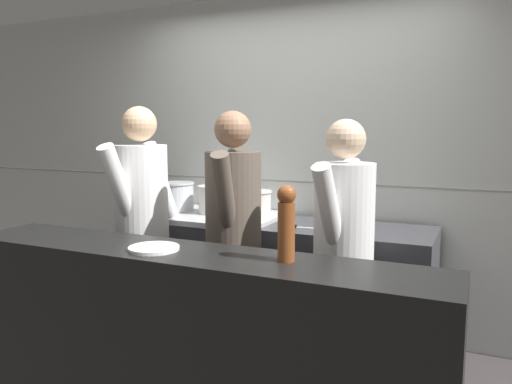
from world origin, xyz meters
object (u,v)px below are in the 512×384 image
(stock_pot, at_px, (177,196))
(pepper_mill, at_px, (286,222))
(chefs_knife, at_px, (300,227))
(plated_dish_main, at_px, (154,248))
(chef_head_cook, at_px, (142,222))
(chef_sous, at_px, (233,233))
(sauce_pot, at_px, (214,199))
(oven_range, at_px, (212,271))
(chef_line, at_px, (343,251))
(braising_pot, at_px, (254,202))
(mixing_bowl_steel, at_px, (335,219))

(stock_pot, relative_size, pepper_mill, 0.80)
(chefs_knife, distance_m, plated_dish_main, 1.22)
(plated_dish_main, distance_m, pepper_mill, 0.70)
(stock_pot, relative_size, chef_head_cook, 0.16)
(plated_dish_main, xyz_separation_m, chef_sous, (0.11, 0.65, -0.04))
(pepper_mill, relative_size, chef_head_cook, 0.21)
(sauce_pot, relative_size, pepper_mill, 0.70)
(oven_range, height_order, chef_line, chef_line)
(braising_pot, relative_size, mixing_bowl_steel, 1.11)
(mixing_bowl_steel, height_order, chef_sous, chef_sous)
(stock_pot, height_order, chefs_knife, stock_pot)
(oven_range, height_order, plated_dish_main, plated_dish_main)
(braising_pot, distance_m, plated_dish_main, 1.35)
(mixing_bowl_steel, distance_m, pepper_mill, 1.29)
(mixing_bowl_steel, xyz_separation_m, chefs_knife, (-0.19, -0.18, -0.04))
(plated_dish_main, height_order, chef_head_cook, chef_head_cook)
(oven_range, xyz_separation_m, sauce_pot, (0.01, 0.02, 0.57))
(chef_sous, bearing_deg, chef_line, -15.91)
(chefs_knife, xyz_separation_m, chef_sous, (-0.25, -0.51, 0.03))
(chefs_knife, bearing_deg, stock_pot, 172.39)
(sauce_pot, height_order, chef_sous, chef_sous)
(stock_pot, distance_m, mixing_bowl_steel, 1.29)
(oven_range, xyz_separation_m, chef_line, (1.21, -0.66, 0.44))
(braising_pot, height_order, chefs_knife, braising_pot)
(braising_pot, height_order, pepper_mill, pepper_mill)
(chef_head_cook, distance_m, chef_sous, 0.66)
(sauce_pot, distance_m, chef_line, 1.39)
(oven_range, relative_size, sauce_pot, 4.19)
(mixing_bowl_steel, bearing_deg, oven_range, -177.25)
(mixing_bowl_steel, xyz_separation_m, chef_head_cook, (-1.10, -0.71, 0.01))
(braising_pot, bearing_deg, pepper_mill, -59.47)
(stock_pot, relative_size, mixing_bowl_steel, 1.20)
(mixing_bowl_steel, bearing_deg, plated_dish_main, -112.24)
(sauce_pot, xyz_separation_m, chefs_knife, (0.76, -0.16, -0.13))
(stock_pot, xyz_separation_m, chef_head_cook, (0.18, -0.68, -0.08))
(chefs_knife, height_order, chef_sous, chef_sous)
(oven_range, height_order, braising_pot, braising_pot)
(braising_pot, relative_size, chef_sous, 0.16)
(braising_pot, relative_size, plated_dish_main, 1.03)
(sauce_pot, height_order, mixing_bowl_steel, sauce_pot)
(chef_line, bearing_deg, chefs_knife, 137.68)
(plated_dish_main, bearing_deg, chef_sous, 80.62)
(sauce_pot, bearing_deg, chef_sous, -52.42)
(oven_range, relative_size, plated_dish_main, 4.05)
(braising_pot, bearing_deg, chef_head_cook, -123.87)
(plated_dish_main, bearing_deg, oven_range, 107.56)
(plated_dish_main, distance_m, chef_head_cook, 0.84)
(mixing_bowl_steel, bearing_deg, chef_head_cook, -147.06)
(chef_head_cook, height_order, chef_sous, chef_head_cook)
(plated_dish_main, bearing_deg, chef_line, 38.49)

